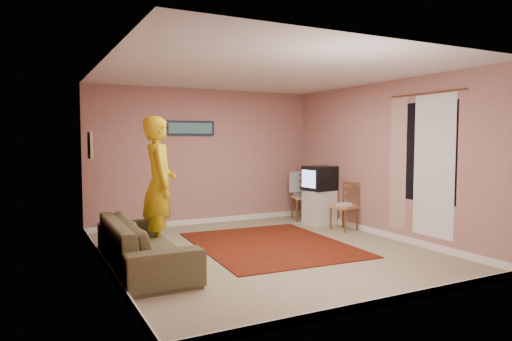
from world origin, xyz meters
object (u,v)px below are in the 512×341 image
crt_tv (319,178)px  chair_b (344,201)px  person (159,185)px  sofa (145,244)px  tv_cabinet (319,207)px  chair_a (303,192)px

crt_tv → chair_b: crt_tv is taller
person → crt_tv: bearing=-67.5°
crt_tv → chair_b: bearing=-91.1°
crt_tv → sofa: size_ratio=0.27×
tv_cabinet → sofa: tv_cabinet is taller
crt_tv → person: (-3.34, -0.79, 0.10)m
crt_tv → chair_a: (-0.03, 0.52, -0.31)m
tv_cabinet → chair_b: 0.73m
person → chair_a: bearing=-59.2°
crt_tv → sofa: 4.09m
person → sofa: bearing=161.2°
chair_a → crt_tv: bearing=-71.4°
crt_tv → tv_cabinet: bearing=0.0°
chair_a → chair_b: chair_a is taller
sofa → crt_tv: bearing=-67.2°
crt_tv → chair_a: bearing=87.7°
tv_cabinet → crt_tv: 0.56m
tv_cabinet → person: person is taller
chair_b → tv_cabinet: bearing=174.8°
tv_cabinet → crt_tv: bearing=-174.3°
crt_tv → chair_a: crt_tv is taller
chair_a → sofa: 4.25m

